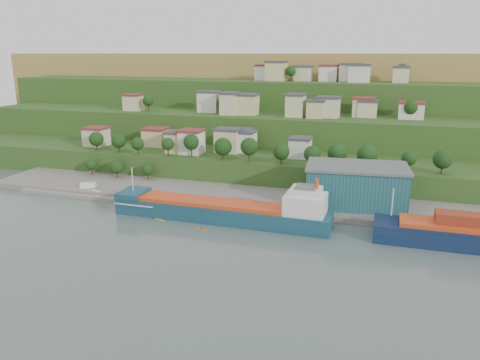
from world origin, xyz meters
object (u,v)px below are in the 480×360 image
at_px(cargo_ship_near, 227,212).
at_px(caravan, 88,186).
at_px(warehouse, 356,185).
at_px(kayak_orange, 202,229).

xyz_separation_m(cargo_ship_near, caravan, (-56.64, 12.22, -0.23)).
bearing_deg(cargo_ship_near, caravan, 168.60).
distance_m(cargo_ship_near, caravan, 57.95).
bearing_deg(cargo_ship_near, warehouse, 31.31).
bearing_deg(kayak_orange, warehouse, 55.79).
distance_m(warehouse, kayak_orange, 50.69).
distance_m(cargo_ship_near, kayak_orange, 10.31).
distance_m(warehouse, caravan, 92.82).
height_order(caravan, kayak_orange, caravan).
bearing_deg(warehouse, cargo_ship_near, -154.68).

